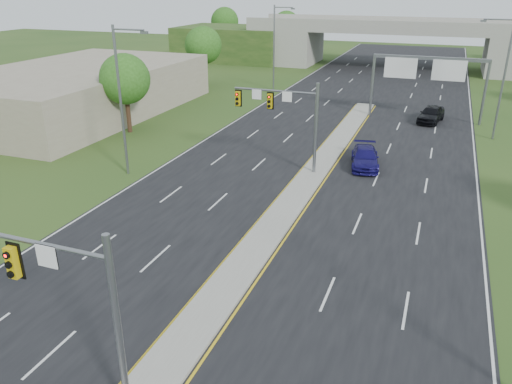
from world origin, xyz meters
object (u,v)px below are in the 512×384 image
at_px(signal_mast_near, 53,287).
at_px(car_far_c, 431,114).
at_px(sign_gantry, 427,71).
at_px(car_far_b, 365,158).
at_px(overpass, 396,47).
at_px(signal_mast_far, 287,112).

bearing_deg(signal_mast_near, car_far_c, 77.42).
xyz_separation_m(sign_gantry, car_far_c, (0.98, -0.51, -4.36)).
bearing_deg(car_far_b, sign_gantry, 68.40).
xyz_separation_m(overpass, car_far_c, (7.67, -35.59, -2.67)).
height_order(signal_mast_far, overpass, overpass).
height_order(signal_mast_far, car_far_c, signal_mast_far).
bearing_deg(sign_gantry, signal_mast_near, -101.25).
distance_m(sign_gantry, car_far_b, 17.79).
bearing_deg(car_far_c, signal_mast_near, -91.82).
xyz_separation_m(signal_mast_near, car_far_c, (9.93, 44.49, -3.84)).
bearing_deg(car_far_c, overpass, 112.92).
relative_size(overpass, car_far_c, 15.84).
height_order(sign_gantry, car_far_c, sign_gantry).
height_order(signal_mast_near, signal_mast_far, same).
relative_size(signal_mast_far, car_far_c, 1.39).
distance_m(signal_mast_far, overpass, 55.13).
bearing_deg(overpass, signal_mast_near, -91.62).
height_order(signal_mast_far, sign_gantry, signal_mast_far).
bearing_deg(car_far_c, signal_mast_far, -106.24).
bearing_deg(car_far_b, signal_mast_near, -111.99).
bearing_deg(car_far_b, signal_mast_far, -161.97).
distance_m(car_far_b, car_far_c, 16.94).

